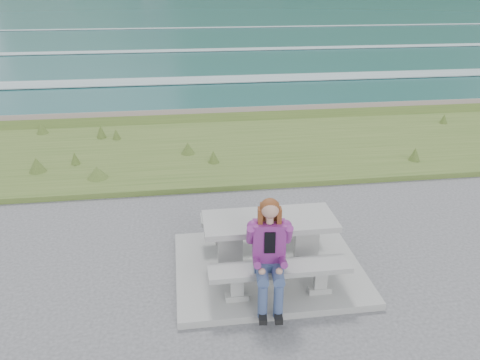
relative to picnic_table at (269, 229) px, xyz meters
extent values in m
cube|color=gray|center=(0.00, 0.00, -0.63)|extent=(2.60, 2.10, 0.10)
cube|color=gray|center=(-0.54, 0.00, -0.54)|extent=(0.62, 0.12, 0.08)
cube|color=gray|center=(-0.54, 0.00, -0.25)|extent=(0.34, 0.09, 0.51)
cube|color=gray|center=(-0.54, 0.00, 0.05)|extent=(0.62, 0.12, 0.08)
cube|color=gray|center=(0.54, 0.00, -0.54)|extent=(0.62, 0.12, 0.08)
cube|color=gray|center=(0.54, 0.00, -0.25)|extent=(0.34, 0.09, 0.51)
cube|color=gray|center=(0.54, 0.00, 0.05)|extent=(0.62, 0.12, 0.08)
cube|color=gray|center=(0.00, 0.00, 0.13)|extent=(1.80, 0.75, 0.08)
cube|color=gray|center=(-0.54, -0.70, -0.54)|extent=(0.30, 0.12, 0.08)
cube|color=gray|center=(-0.54, -0.70, -0.39)|extent=(0.17, 0.09, 0.22)
cube|color=gray|center=(-0.54, -0.70, -0.24)|extent=(0.30, 0.12, 0.08)
cube|color=gray|center=(0.54, -0.70, -0.54)|extent=(0.30, 0.12, 0.08)
cube|color=gray|center=(0.54, -0.70, -0.39)|extent=(0.17, 0.09, 0.22)
cube|color=gray|center=(0.54, -0.70, -0.24)|extent=(0.30, 0.12, 0.08)
cube|color=gray|center=(0.00, -0.70, -0.17)|extent=(1.80, 0.35, 0.07)
cube|color=gray|center=(-0.54, 0.70, -0.54)|extent=(0.30, 0.12, 0.08)
cube|color=gray|center=(-0.54, 0.70, -0.39)|extent=(0.17, 0.09, 0.22)
cube|color=gray|center=(-0.54, 0.70, -0.24)|extent=(0.30, 0.12, 0.08)
cube|color=gray|center=(0.54, 0.70, -0.54)|extent=(0.30, 0.12, 0.08)
cube|color=gray|center=(0.54, 0.70, -0.39)|extent=(0.17, 0.09, 0.22)
cube|color=gray|center=(0.54, 0.70, -0.24)|extent=(0.30, 0.12, 0.08)
cube|color=gray|center=(0.00, 0.70, -0.17)|extent=(1.80, 0.35, 0.07)
cube|color=#3D5B22|center=(0.00, 5.00, -0.68)|extent=(160.00, 4.50, 0.22)
cube|color=brown|center=(0.00, 7.90, -0.68)|extent=(160.00, 0.80, 2.20)
cube|color=silver|center=(0.00, 14.00, -2.42)|extent=(220.00, 3.00, 0.06)
cube|color=silver|center=(0.00, 22.00, -2.42)|extent=(220.00, 2.00, 0.06)
cube|color=silver|center=(0.00, 34.00, -2.42)|extent=(220.00, 1.40, 0.06)
cube|color=silver|center=(0.00, 52.00, -2.42)|extent=(220.00, 1.00, 0.06)
cube|color=navy|center=(-0.17, -0.91, -0.30)|extent=(0.43, 0.71, 0.56)
cube|color=#7C2778|center=(-0.14, -0.68, 0.23)|extent=(0.42, 0.27, 0.51)
sphere|color=tan|center=(-0.15, -0.70, 0.67)|extent=(0.22, 0.22, 0.22)
sphere|color=#5E2A15|center=(-0.14, -0.68, 0.68)|extent=(0.23, 0.23, 0.23)
camera|label=1|loc=(-1.16, -5.49, 3.19)|focal=35.00mm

